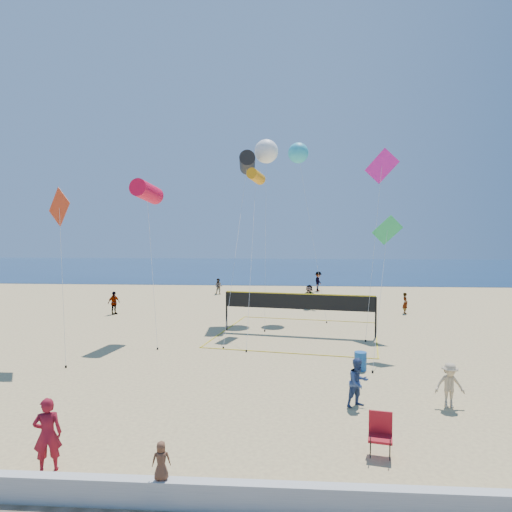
# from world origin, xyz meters

# --- Properties ---
(ground) EXTENTS (120.00, 120.00, 0.00)m
(ground) POSITION_xyz_m (0.00, 0.00, 0.00)
(ground) COLOR #D5BB78
(ground) RESTS_ON ground
(ocean) EXTENTS (140.00, 50.00, 0.03)m
(ocean) POSITION_xyz_m (0.00, 62.00, 0.01)
(ocean) COLOR #102B4D
(ocean) RESTS_ON ground
(seawall) EXTENTS (32.00, 0.30, 0.60)m
(seawall) POSITION_xyz_m (0.00, -3.00, 0.30)
(seawall) COLOR silver
(seawall) RESTS_ON ground
(woman) EXTENTS (0.78, 0.66, 1.81)m
(woman) POSITION_xyz_m (-3.69, -1.74, 0.91)
(woman) COLOR maroon
(woman) RESTS_ON ground
(toddler) EXTENTS (0.45, 0.34, 0.81)m
(toddler) POSITION_xyz_m (-0.51, -3.00, 1.01)
(toddler) COLOR brown
(toddler) RESTS_ON seawall
(bystander_a) EXTENTS (1.00, 0.93, 1.63)m
(bystander_a) POSITION_xyz_m (4.50, 2.94, 0.82)
(bystander_a) COLOR navy
(bystander_a) RESTS_ON ground
(bystander_b) EXTENTS (0.97, 0.57, 1.49)m
(bystander_b) POSITION_xyz_m (7.52, 3.08, 0.74)
(bystander_b) COLOR tan
(bystander_b) RESTS_ON ground
(far_person_0) EXTENTS (0.85, 1.02, 1.63)m
(far_person_0) POSITION_xyz_m (-10.14, 19.07, 0.82)
(far_person_0) COLOR gray
(far_person_0) RESTS_ON ground
(far_person_1) EXTENTS (1.73, 1.36, 1.83)m
(far_person_1) POSITION_xyz_m (3.79, 22.35, 0.91)
(far_person_1) COLOR gray
(far_person_1) RESTS_ON ground
(far_person_2) EXTENTS (0.40, 0.57, 1.50)m
(far_person_2) POSITION_xyz_m (10.55, 20.78, 0.75)
(far_person_2) COLOR gray
(far_person_2) RESTS_ON ground
(far_person_3) EXTENTS (0.75, 0.61, 1.48)m
(far_person_3) POSITION_xyz_m (-4.30, 29.93, 0.74)
(far_person_3) COLOR gray
(far_person_3) RESTS_ON ground
(far_person_4) EXTENTS (1.10, 1.42, 1.94)m
(far_person_4) POSITION_xyz_m (5.19, 32.88, 0.97)
(far_person_4) COLOR gray
(far_person_4) RESTS_ON ground
(camp_chair) EXTENTS (0.70, 0.83, 1.24)m
(camp_chair) POSITION_xyz_m (4.56, -0.40, 0.63)
(camp_chair) COLOR maroon
(camp_chair) RESTS_ON ground
(trash_barrel) EXTENTS (0.66, 0.66, 0.77)m
(trash_barrel) POSITION_xyz_m (5.22, 7.01, 0.39)
(trash_barrel) COLOR #175097
(trash_barrel) RESTS_ON ground
(volleyball_net) EXTENTS (10.10, 9.98, 2.34)m
(volleyball_net) POSITION_xyz_m (2.76, 13.71, 1.60)
(volleyball_net) COLOR black
(volleyball_net) RESTS_ON ground
(kite_0) EXTENTS (2.09, 4.26, 8.71)m
(kite_0) POSITION_xyz_m (-5.66, 12.70, 8.06)
(kite_0) COLOR red
(kite_0) RESTS_ON ground
(kite_1) EXTENTS (1.24, 9.64, 11.15)m
(kite_1) POSITION_xyz_m (-0.57, 18.45, 10.46)
(kite_1) COLOR black
(kite_1) RESTS_ON ground
(kite_2) EXTENTS (1.12, 7.04, 9.67)m
(kite_2) POSITION_xyz_m (0.20, 15.68, 9.20)
(kite_2) COLOR orange
(kite_2) RESTS_ON ground
(kite_3) EXTENTS (1.75, 2.13, 7.87)m
(kite_3) POSITION_xyz_m (-8.26, 7.97, 6.70)
(kite_3) COLOR red
(kite_3) RESTS_ON ground
(kite_4) EXTENTS (2.09, 3.86, 6.66)m
(kite_4) POSITION_xyz_m (6.90, 10.14, 5.59)
(kite_4) COLOR #2DBD5F
(kite_4) RESTS_ON ground
(kite_5) EXTENTS (2.47, 4.34, 10.85)m
(kite_5) POSITION_xyz_m (7.73, 15.75, 9.45)
(kite_5) COLOR #DB1B9E
(kite_5) RESTS_ON ground
(kite_6) EXTENTS (2.17, 6.80, 12.28)m
(kite_6) POSITION_xyz_m (0.63, 19.86, 11.45)
(kite_6) COLOR white
(kite_6) RESTS_ON ground
(kite_7) EXTENTS (2.77, 4.17, 12.09)m
(kite_7) POSITION_xyz_m (2.86, 20.19, 11.37)
(kite_7) COLOR #32B7D5
(kite_7) RESTS_ON ground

